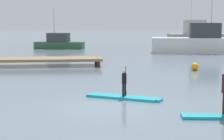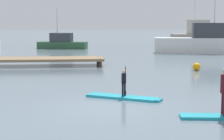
# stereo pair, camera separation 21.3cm
# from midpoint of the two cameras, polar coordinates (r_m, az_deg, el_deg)

# --- Properties ---
(ground_plane) EXTENTS (240.00, 240.00, 0.00)m
(ground_plane) POSITION_cam_midpoint_polar(r_m,az_deg,el_deg) (15.14, -1.12, -5.38)
(ground_plane) COLOR slate
(paddleboard_near) EXTENTS (3.12, 2.14, 0.10)m
(paddleboard_near) POSITION_cam_midpoint_polar(r_m,az_deg,el_deg) (16.91, 1.36, -3.88)
(paddleboard_near) COLOR #1E9EB2
(paddleboard_near) RESTS_ON ground
(paddler_child_solo) EXTENTS (0.27, 0.36, 1.24)m
(paddler_child_solo) POSITION_cam_midpoint_polar(r_m,az_deg,el_deg) (16.80, 1.39, -1.60)
(paddler_child_solo) COLOR black
(paddler_child_solo) RESTS_ON paddleboard_near
(fishing_boat_white_large) EXTENTS (8.78, 3.49, 6.39)m
(fishing_boat_white_large) POSITION_cam_midpoint_polar(r_m,az_deg,el_deg) (40.57, 11.88, 3.86)
(fishing_boat_white_large) COLOR silver
(fishing_boat_white_large) RESTS_ON ground
(motor_boat_small_navy) EXTENTS (5.82, 2.93, 4.56)m
(motor_boat_small_navy) POSITION_cam_midpoint_polar(r_m,az_deg,el_deg) (46.50, -7.64, 3.87)
(motor_boat_small_navy) COLOR #2D5638
(motor_boat_small_navy) RESTS_ON ground
(trawler_grey_distant) EXTENTS (8.53, 2.55, 7.50)m
(trawler_grey_distant) POSITION_cam_midpoint_polar(r_m,az_deg,el_deg) (55.33, 12.08, 4.71)
(trawler_grey_distant) COLOR #9E9384
(trawler_grey_distant) RESTS_ON ground
(floating_dock) EXTENTS (8.65, 2.47, 0.57)m
(floating_dock) POSITION_cam_midpoint_polar(r_m,az_deg,el_deg) (29.18, -10.23, 1.49)
(floating_dock) COLOR #846B4C
(floating_dock) RESTS_ON ground
(mooring_buoy_near) EXTENTS (0.52, 0.52, 0.52)m
(mooring_buoy_near) POSITION_cam_midpoint_polar(r_m,az_deg,el_deg) (26.68, 11.45, 0.48)
(mooring_buoy_near) COLOR orange
(mooring_buoy_near) RESTS_ON ground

